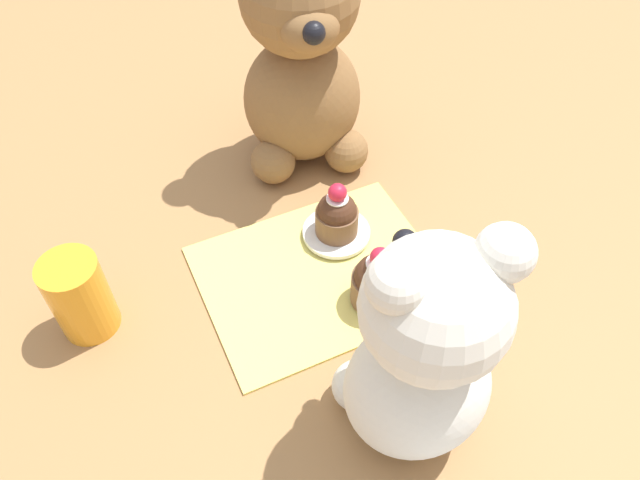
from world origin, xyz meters
TOP-DOWN VIEW (x-y plane):
  - ground_plane at (0.00, 0.00)m, footprint 4.00×4.00m
  - knitted_placemat at (0.00, 0.00)m, footprint 0.24×0.19m
  - teddy_bear_cream at (-0.01, 0.17)m, footprint 0.13×0.13m
  - teddy_bear_tan at (-0.06, -0.18)m, footprint 0.16×0.15m
  - cupcake_near_cream_bear at (-0.04, 0.05)m, footprint 0.05×0.05m
  - saucer_plate at (-0.04, -0.04)m, footprint 0.07×0.07m
  - cupcake_near_tan_bear at (-0.04, -0.04)m, footprint 0.05×0.05m
  - juice_glass at (0.22, -0.04)m, footprint 0.05×0.05m

SIDE VIEW (x-z plane):
  - ground_plane at x=0.00m, z-range 0.00..0.00m
  - knitted_placemat at x=0.00m, z-range 0.00..0.01m
  - saucer_plate at x=-0.04m, z-range 0.01..0.01m
  - cupcake_near_cream_bear at x=-0.04m, z-range 0.00..0.07m
  - cupcake_near_tan_bear at x=-0.04m, z-range 0.00..0.07m
  - juice_glass at x=0.22m, z-range 0.00..0.09m
  - teddy_bear_cream at x=-0.01m, z-range -0.01..0.23m
  - teddy_bear_tan at x=-0.06m, z-range 0.00..0.27m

